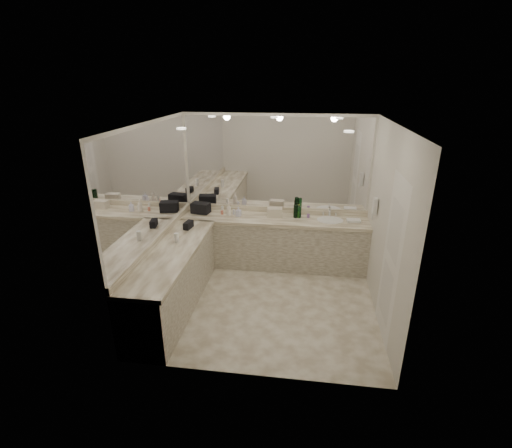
# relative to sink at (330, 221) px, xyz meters

# --- Properties ---
(floor) EXTENTS (3.20, 3.20, 0.00)m
(floor) POSITION_rel_sink_xyz_m (-0.95, -1.20, -0.90)
(floor) COLOR beige
(floor) RESTS_ON ground
(ceiling) EXTENTS (3.20, 3.20, 0.00)m
(ceiling) POSITION_rel_sink_xyz_m (-0.95, -1.20, 1.71)
(ceiling) COLOR white
(ceiling) RESTS_ON floor
(wall_back) EXTENTS (3.20, 0.02, 2.60)m
(wall_back) POSITION_rel_sink_xyz_m (-0.95, 0.30, 0.41)
(wall_back) COLOR beige
(wall_back) RESTS_ON floor
(wall_left) EXTENTS (0.02, 3.00, 2.60)m
(wall_left) POSITION_rel_sink_xyz_m (-2.55, -1.20, 0.41)
(wall_left) COLOR beige
(wall_left) RESTS_ON floor
(wall_right) EXTENTS (0.02, 3.00, 2.60)m
(wall_right) POSITION_rel_sink_xyz_m (0.65, -1.20, 0.41)
(wall_right) COLOR beige
(wall_right) RESTS_ON floor
(vanity_back_base) EXTENTS (3.20, 0.60, 0.84)m
(vanity_back_base) POSITION_rel_sink_xyz_m (-0.95, 0.00, -0.48)
(vanity_back_base) COLOR beige
(vanity_back_base) RESTS_ON floor
(vanity_back_top) EXTENTS (3.20, 0.64, 0.06)m
(vanity_back_top) POSITION_rel_sink_xyz_m (-0.95, -0.01, -0.03)
(vanity_back_top) COLOR #F1E7CA
(vanity_back_top) RESTS_ON vanity_back_base
(vanity_left_base) EXTENTS (0.60, 2.40, 0.84)m
(vanity_left_base) POSITION_rel_sink_xyz_m (-2.25, -1.50, -0.48)
(vanity_left_base) COLOR beige
(vanity_left_base) RESTS_ON floor
(vanity_left_top) EXTENTS (0.64, 2.42, 0.06)m
(vanity_left_top) POSITION_rel_sink_xyz_m (-2.24, -1.50, -0.03)
(vanity_left_top) COLOR #F1E7CA
(vanity_left_top) RESTS_ON vanity_left_base
(backsplash_back) EXTENTS (3.20, 0.04, 0.10)m
(backsplash_back) POSITION_rel_sink_xyz_m (-0.95, 0.28, 0.05)
(backsplash_back) COLOR #F1E7CA
(backsplash_back) RESTS_ON vanity_back_top
(backsplash_left) EXTENTS (0.04, 3.00, 0.10)m
(backsplash_left) POSITION_rel_sink_xyz_m (-2.53, -1.20, 0.05)
(backsplash_left) COLOR #F1E7CA
(backsplash_left) RESTS_ON vanity_left_top
(mirror_back) EXTENTS (3.12, 0.01, 1.55)m
(mirror_back) POSITION_rel_sink_xyz_m (-0.95, 0.29, 0.88)
(mirror_back) COLOR white
(mirror_back) RESTS_ON wall_back
(mirror_left) EXTENTS (0.01, 2.92, 1.55)m
(mirror_left) POSITION_rel_sink_xyz_m (-2.54, -1.20, 0.88)
(mirror_left) COLOR white
(mirror_left) RESTS_ON wall_left
(sink) EXTENTS (0.44, 0.44, 0.03)m
(sink) POSITION_rel_sink_xyz_m (0.00, 0.00, 0.00)
(sink) COLOR white
(sink) RESTS_ON vanity_back_top
(faucet) EXTENTS (0.24, 0.16, 0.14)m
(faucet) POSITION_rel_sink_xyz_m (0.00, 0.21, 0.07)
(faucet) COLOR silver
(faucet) RESTS_ON vanity_back_top
(wall_phone) EXTENTS (0.06, 0.10, 0.24)m
(wall_phone) POSITION_rel_sink_xyz_m (0.61, -0.50, 0.46)
(wall_phone) COLOR white
(wall_phone) RESTS_ON wall_right
(door) EXTENTS (0.02, 0.82, 2.10)m
(door) POSITION_rel_sink_xyz_m (0.64, -1.70, 0.16)
(door) COLOR white
(door) RESTS_ON wall_right
(black_toiletry_bag) EXTENTS (0.34, 0.25, 0.18)m
(black_toiletry_bag) POSITION_rel_sink_xyz_m (-2.25, 0.05, 0.09)
(black_toiletry_bag) COLOR black
(black_toiletry_bag) RESTS_ON vanity_back_top
(black_bag_spill) EXTENTS (0.12, 0.21, 0.11)m
(black_bag_spill) POSITION_rel_sink_xyz_m (-2.25, -0.67, 0.06)
(black_bag_spill) COLOR black
(black_bag_spill) RESTS_ON vanity_left_top
(cream_cosmetic_case) EXTENTS (0.27, 0.18, 0.15)m
(cream_cosmetic_case) POSITION_rel_sink_xyz_m (-0.94, 0.07, 0.08)
(cream_cosmetic_case) COLOR beige
(cream_cosmetic_case) RESTS_ON vanity_back_top
(hand_towel) EXTENTS (0.23, 0.16, 0.04)m
(hand_towel) POSITION_rel_sink_xyz_m (0.39, -0.02, 0.02)
(hand_towel) COLOR white
(hand_towel) RESTS_ON vanity_back_top
(lotion_left) EXTENTS (0.07, 0.07, 0.16)m
(lotion_left) POSITION_rel_sink_xyz_m (-2.25, -1.23, 0.08)
(lotion_left) COLOR white
(lotion_left) RESTS_ON vanity_left_top
(soap_bottle_a) EXTENTS (0.11, 0.11, 0.22)m
(soap_bottle_a) POSITION_rel_sink_xyz_m (-1.73, -0.01, 0.12)
(soap_bottle_a) COLOR white
(soap_bottle_a) RESTS_ON vanity_back_top
(soap_bottle_b) EXTENTS (0.10, 0.10, 0.17)m
(soap_bottle_b) POSITION_rel_sink_xyz_m (-1.56, -0.01, 0.09)
(soap_bottle_b) COLOR white
(soap_bottle_b) RESTS_ON vanity_back_top
(soap_bottle_c) EXTENTS (0.14, 0.14, 0.15)m
(soap_bottle_c) POSITION_rel_sink_xyz_m (-1.00, 0.07, 0.08)
(soap_bottle_c) COLOR #FFD59F
(soap_bottle_c) RESTS_ON vanity_back_top
(green_bottle_0) EXTENTS (0.07, 0.07, 0.19)m
(green_bottle_0) POSITION_rel_sink_xyz_m (-0.57, 0.08, 0.10)
(green_bottle_0) COLOR #145522
(green_bottle_0) RESTS_ON vanity_back_top
(green_bottle_1) EXTENTS (0.07, 0.07, 0.22)m
(green_bottle_1) POSITION_rel_sink_xyz_m (-0.58, 0.07, 0.11)
(green_bottle_1) COLOR #145522
(green_bottle_1) RESTS_ON vanity_back_top
(green_bottle_2) EXTENTS (0.07, 0.07, 0.21)m
(green_bottle_2) POSITION_rel_sink_xyz_m (-0.58, 0.06, 0.11)
(green_bottle_2) COLOR #145522
(green_bottle_2) RESTS_ON vanity_back_top
(green_bottle_3) EXTENTS (0.07, 0.07, 0.21)m
(green_bottle_3) POSITION_rel_sink_xyz_m (-0.52, 0.06, 0.11)
(green_bottle_3) COLOR #145522
(green_bottle_3) RESTS_ON vanity_back_top
(green_bottle_4) EXTENTS (0.06, 0.06, 0.18)m
(green_bottle_4) POSITION_rel_sink_xyz_m (-0.59, 0.15, 0.10)
(green_bottle_4) COLOR #145522
(green_bottle_4) RESTS_ON vanity_back_top
(amenity_bottle_0) EXTENTS (0.04, 0.04, 0.14)m
(amenity_bottle_0) POSITION_rel_sink_xyz_m (-1.86, 0.07, 0.07)
(amenity_bottle_0) COLOR white
(amenity_bottle_0) RESTS_ON vanity_back_top
(amenity_bottle_1) EXTENTS (0.04, 0.04, 0.09)m
(amenity_bottle_1) POSITION_rel_sink_xyz_m (-1.66, 0.07, 0.05)
(amenity_bottle_1) COLOR silver
(amenity_bottle_1) RESTS_ON vanity_back_top
(amenity_bottle_2) EXTENTS (0.05, 0.05, 0.07)m
(amenity_bottle_2) POSITION_rel_sink_xyz_m (-1.87, 0.04, 0.04)
(amenity_bottle_2) COLOR #E57F66
(amenity_bottle_2) RESTS_ON vanity_back_top
(amenity_bottle_3) EXTENTS (0.05, 0.05, 0.07)m
(amenity_bottle_3) POSITION_rel_sink_xyz_m (-0.37, 0.07, 0.04)
(amenity_bottle_3) COLOR #9966B2
(amenity_bottle_3) RESTS_ON vanity_back_top
(amenity_bottle_4) EXTENTS (0.05, 0.05, 0.10)m
(amenity_bottle_4) POSITION_rel_sink_xyz_m (-0.54, 0.08, 0.06)
(amenity_bottle_4) COLOR #F2D84C
(amenity_bottle_4) RESTS_ON vanity_back_top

